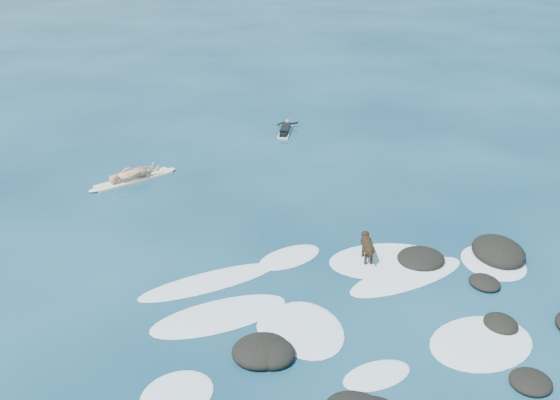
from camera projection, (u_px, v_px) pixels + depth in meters
ground at (371, 280)px, 16.96m from camera, size 160.00×160.00×0.00m
reef_rocks at (448, 335)px, 14.55m from camera, size 11.05×6.79×0.61m
breaking_foam at (348, 297)px, 16.17m from camera, size 11.90×7.28×0.12m
standing_surfer_rig at (132, 161)px, 22.92m from camera, size 3.53×1.31×2.03m
paddling_surfer_rig at (286, 129)px, 28.40m from camera, size 1.61×2.07×0.39m
dog at (367, 245)px, 17.66m from camera, size 0.62×1.18×0.79m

